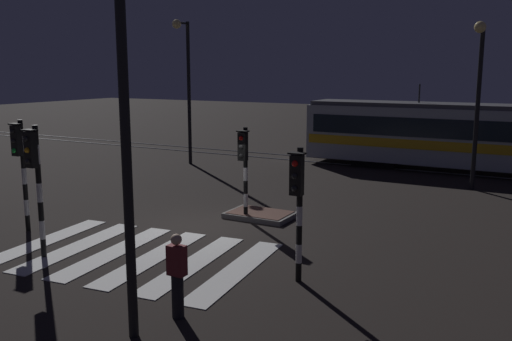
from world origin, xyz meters
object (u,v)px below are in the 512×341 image
object	(u,v)px
street_lamp_near_kerb	(113,68)
pedestrian_waiting_at_kerb	(177,275)
traffic_light_corner_near_left	(20,159)
traffic_light_corner_near_right	(298,195)
street_lamp_trackside_right	(478,85)
traffic_light_kerb_mid_left	(35,172)
traffic_light_median_centre	(244,160)
street_lamp_trackside_left	(186,75)
tram	(467,136)

from	to	relation	value
street_lamp_near_kerb	pedestrian_waiting_at_kerb	world-z (taller)	street_lamp_near_kerb
traffic_light_corner_near_left	traffic_light_corner_near_right	bearing A→B (deg)	1.37
traffic_light_corner_near_right	street_lamp_trackside_right	size ratio (longest dim) A/B	0.47
traffic_light_kerb_mid_left	street_lamp_trackside_right	xyz separation A→B (m)	(8.60, 14.08, 1.97)
traffic_light_corner_near_left	traffic_light_median_centre	bearing A→B (deg)	39.75
street_lamp_trackside_left	tram	distance (m)	13.99
traffic_light_median_centre	pedestrian_waiting_at_kerb	bearing A→B (deg)	-70.38
traffic_light_median_centre	street_lamp_trackside_left	size ratio (longest dim) A/B	0.42
traffic_light_corner_near_left	pedestrian_waiting_at_kerb	world-z (taller)	traffic_light_corner_near_left
street_lamp_trackside_right	street_lamp_trackside_left	size ratio (longest dim) A/B	0.92
traffic_light_corner_near_left	street_lamp_near_kerb	bearing A→B (deg)	-27.44
traffic_light_corner_near_right	traffic_light_kerb_mid_left	bearing A→B (deg)	-165.60
traffic_light_median_centre	pedestrian_waiting_at_kerb	xyz separation A→B (m)	(2.45, -6.87, -1.12)
traffic_light_kerb_mid_left	street_lamp_near_kerb	size ratio (longest dim) A/B	0.45
street_lamp_trackside_left	pedestrian_waiting_at_kerb	distance (m)	18.47
traffic_light_corner_near_left	street_lamp_trackside_right	bearing A→B (deg)	48.92
traffic_light_kerb_mid_left	street_lamp_trackside_right	distance (m)	16.61
tram	pedestrian_waiting_at_kerb	bearing A→B (deg)	-97.45
traffic_light_corner_near_right	pedestrian_waiting_at_kerb	size ratio (longest dim) A/B	1.83
traffic_light_corner_near_right	street_lamp_trackside_left	world-z (taller)	street_lamp_trackside_left
traffic_light_corner_near_left	tram	size ratio (longest dim) A/B	0.22
street_lamp_trackside_right	street_lamp_trackside_left	bearing A→B (deg)	-178.40
traffic_light_kerb_mid_left	traffic_light_median_centre	bearing A→B (deg)	64.31
traffic_light_kerb_mid_left	tram	xyz separation A→B (m)	(7.74, 18.21, -0.53)
traffic_light_corner_near_left	street_lamp_near_kerb	world-z (taller)	street_lamp_near_kerb
traffic_light_median_centre	tram	xyz separation A→B (m)	(4.97, 12.45, -0.25)
traffic_light_corner_near_left	street_lamp_trackside_left	world-z (taller)	street_lamp_trackside_left
traffic_light_corner_near_right	street_lamp_trackside_left	distance (m)	16.96
traffic_light_corner_near_right	tram	world-z (taller)	tram
traffic_light_median_centre	tram	world-z (taller)	tram
traffic_light_median_centre	street_lamp_trackside_left	bearing A→B (deg)	135.07
traffic_light_corner_near_right	tram	xyz separation A→B (m)	(1.23, 16.54, -0.31)
street_lamp_trackside_right	tram	bearing A→B (deg)	101.69
traffic_light_kerb_mid_left	street_lamp_trackside_left	bearing A→B (deg)	110.74
street_lamp_near_kerb	street_lamp_trackside_left	distance (m)	19.01
street_lamp_trackside_left	pedestrian_waiting_at_kerb	size ratio (longest dim) A/B	4.23
traffic_light_kerb_mid_left	traffic_light_corner_near_left	bearing A→B (deg)	148.70
traffic_light_corner_near_left	traffic_light_kerb_mid_left	bearing A→B (deg)	-31.30
traffic_light_corner_near_right	traffic_light_kerb_mid_left	xyz separation A→B (m)	(-6.51, -1.67, 0.22)
traffic_light_kerb_mid_left	pedestrian_waiting_at_kerb	distance (m)	5.52
traffic_light_median_centre	street_lamp_near_kerb	size ratio (longest dim) A/B	0.39
street_lamp_trackside_left	pedestrian_waiting_at_kerb	world-z (taller)	street_lamp_trackside_left
traffic_light_corner_near_right	street_lamp_trackside_right	distance (m)	12.77
street_lamp_near_kerb	pedestrian_waiting_at_kerb	xyz separation A→B (m)	(0.24, 1.26, -3.97)
pedestrian_waiting_at_kerb	street_lamp_near_kerb	bearing A→B (deg)	-100.90
traffic_light_kerb_mid_left	pedestrian_waiting_at_kerb	xyz separation A→B (m)	(5.22, -1.11, -1.40)
street_lamp_trackside_right	street_lamp_near_kerb	bearing A→B (deg)	-102.42
street_lamp_trackside_right	tram	world-z (taller)	street_lamp_trackside_right
street_lamp_trackside_right	tram	size ratio (longest dim) A/B	0.43
traffic_light_median_centre	traffic_light_kerb_mid_left	bearing A→B (deg)	-115.69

